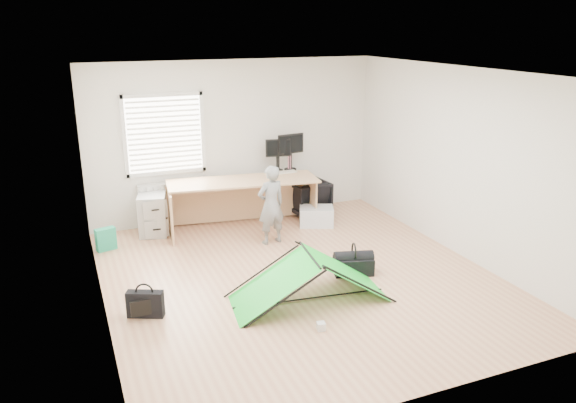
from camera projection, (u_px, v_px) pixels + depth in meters
name	position (u px, v px, depth m)	size (l,w,h in m)	color
ground	(299.00, 277.00, 7.55)	(5.50, 5.50, 0.00)	tan
back_wall	(235.00, 140.00, 9.56)	(5.00, 0.02, 2.70)	silver
window	(164.00, 134.00, 9.03)	(1.20, 0.06, 1.20)	silver
radiator	(169.00, 200.00, 9.33)	(1.00, 0.12, 0.60)	silver
desk	(244.00, 204.00, 9.22)	(2.43, 0.77, 0.83)	tan
filing_cabinet	(153.00, 214.00, 9.02)	(0.43, 0.57, 0.67)	#A3A7A9
monitor_left	(278.00, 159.00, 9.61)	(0.43, 0.09, 0.41)	black
monitor_right	(290.00, 157.00, 9.68)	(0.48, 0.11, 0.46)	black
keyboard	(284.00, 172.00, 9.54)	(0.44, 0.15, 0.02)	beige
thermos	(290.00, 162.00, 9.72)	(0.07, 0.07, 0.26)	#BA687D
office_chair	(308.00, 197.00, 9.97)	(0.66, 0.67, 0.61)	black
person	(271.00, 205.00, 8.54)	(0.45, 0.30, 1.23)	gray
kite	(310.00, 277.00, 6.85)	(1.93, 0.84, 0.60)	#13C928
storage_crate	(316.00, 216.00, 9.45)	(0.56, 0.39, 0.31)	silver
tote_bag	(106.00, 239.00, 8.40)	(0.29, 0.13, 0.34)	#1F9A6F
laptop_bag	(145.00, 304.00, 6.49)	(0.42, 0.13, 0.32)	black
white_box	(321.00, 326.00, 6.23)	(0.09, 0.09, 0.09)	silver
duffel_bag	(353.00, 266.00, 7.62)	(0.53, 0.27, 0.23)	black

